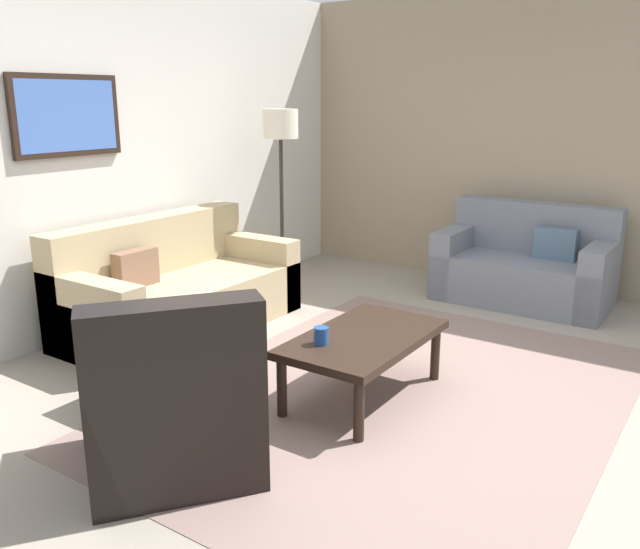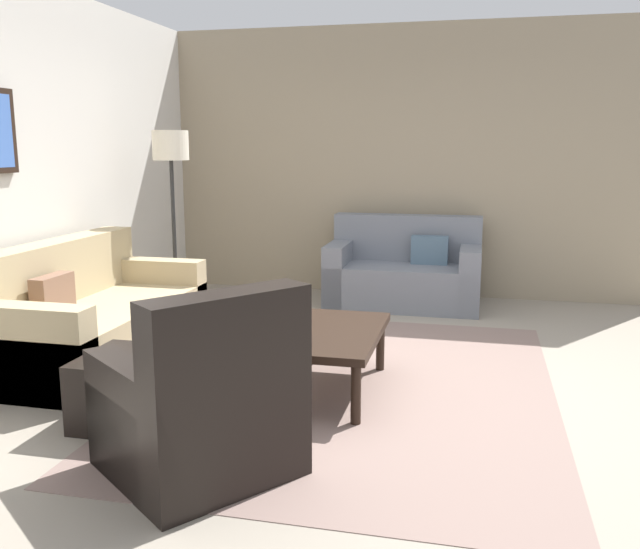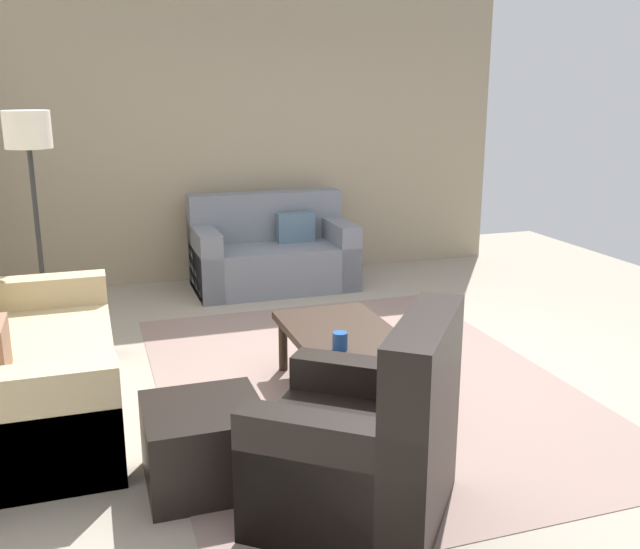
{
  "view_description": "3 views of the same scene",
  "coord_description": "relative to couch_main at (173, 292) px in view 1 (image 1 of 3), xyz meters",
  "views": [
    {
      "loc": [
        -3.37,
        -1.72,
        1.8
      ],
      "look_at": [
        0.04,
        0.59,
        0.69
      ],
      "focal_mm": 36.73,
      "sensor_mm": 36.0,
      "label": 1
    },
    {
      "loc": [
        -4.23,
        -0.74,
        1.59
      ],
      "look_at": [
        0.1,
        0.28,
        0.73
      ],
      "focal_mm": 37.98,
      "sensor_mm": 36.0,
      "label": 2
    },
    {
      "loc": [
        -3.99,
        1.6,
        1.87
      ],
      "look_at": [
        0.09,
        0.25,
        0.73
      ],
      "focal_mm": 39.93,
      "sensor_mm": 36.0,
      "label": 3
    }
  ],
  "objects": [
    {
      "name": "armchair_leather",
      "position": [
        -1.52,
        -1.59,
        0.01
      ],
      "size": [
        1.12,
        1.12,
        0.95
      ],
      "color": "black",
      "rests_on": "ground_plane"
    },
    {
      "name": "ground_plane",
      "position": [
        -0.14,
        -2.09,
        -0.3
      ],
      "size": [
        8.0,
        8.0,
        0.0
      ],
      "primitive_type": "plane",
      "color": "gray"
    },
    {
      "name": "ottoman",
      "position": [
        -1.01,
        -0.93,
        -0.1
      ],
      "size": [
        0.56,
        0.56,
        0.4
      ],
      "primitive_type": "cube",
      "color": "black",
      "rests_on": "ground_plane"
    },
    {
      "name": "lamp_standing",
      "position": [
        1.28,
        -0.13,
        1.11
      ],
      "size": [
        0.32,
        0.32,
        1.71
      ],
      "color": "black",
      "rests_on": "ground_plane"
    },
    {
      "name": "couch_loveseat",
      "position": [
        2.33,
        -2.13,
        0.01
      ],
      "size": [
        0.82,
        1.49,
        0.88
      ],
      "color": "slate",
      "rests_on": "ground_plane"
    },
    {
      "name": "cup",
      "position": [
        -0.54,
        -1.8,
        0.17
      ],
      "size": [
        0.09,
        0.09,
        0.1
      ],
      "primitive_type": "cylinder",
      "color": "#1E478C",
      "rests_on": "coffee_table"
    },
    {
      "name": "coffee_table",
      "position": [
        -0.26,
        -1.93,
        0.06
      ],
      "size": [
        1.1,
        0.64,
        0.41
      ],
      "color": "black",
      "rests_on": "ground_plane"
    },
    {
      "name": "framed_artwork",
      "position": [
        -0.52,
        0.43,
        1.38
      ],
      "size": [
        0.88,
        0.04,
        0.58
      ],
      "color": "black"
    },
    {
      "name": "stone_feature_panel",
      "position": [
        2.86,
        -2.09,
        1.1
      ],
      "size": [
        0.12,
        5.2,
        2.8
      ],
      "primitive_type": "cube",
      "color": "gray",
      "rests_on": "ground_plane"
    },
    {
      "name": "area_rug",
      "position": [
        -0.14,
        -2.09,
        -0.29
      ],
      "size": [
        3.43,
        2.54,
        0.01
      ],
      "primitive_type": "cube",
      "color": "gray",
      "rests_on": "ground_plane"
    },
    {
      "name": "couch_main",
      "position": [
        0.0,
        0.0,
        0.0
      ],
      "size": [
        1.93,
        0.93,
        0.88
      ],
      "color": "tan",
      "rests_on": "ground_plane"
    },
    {
      "name": "rear_partition",
      "position": [
        -0.14,
        0.51,
        1.1
      ],
      "size": [
        6.0,
        0.12,
        2.8
      ],
      "primitive_type": "cube",
      "color": "silver",
      "rests_on": "ground_plane"
    }
  ]
}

